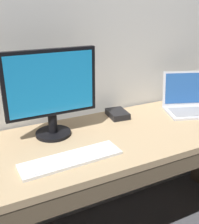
# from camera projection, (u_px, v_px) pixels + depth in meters

# --- Properties ---
(desk) EXTENTS (1.83, 0.61, 0.74)m
(desk) POSITION_uv_depth(u_px,v_px,m) (122.00, 165.00, 1.50)
(desk) COLOR tan
(desk) RESTS_ON ground
(laptop_silver) EXTENTS (0.39, 0.36, 0.23)m
(laptop_silver) POSITION_uv_depth(u_px,v_px,m) (190.00, 104.00, 1.71)
(laptop_silver) COLOR silver
(laptop_silver) RESTS_ON desk
(external_monitor) EXTENTS (0.46, 0.18, 0.44)m
(external_monitor) POSITION_uv_depth(u_px,v_px,m) (51.00, 90.00, 1.31)
(external_monitor) COLOR black
(external_monitor) RESTS_ON desk
(wired_keyboard) EXTENTS (0.46, 0.14, 0.02)m
(wired_keyboard) POSITION_uv_depth(u_px,v_px,m) (71.00, 159.00, 1.18)
(wired_keyboard) COLOR white
(wired_keyboard) RESTS_ON desk
(external_drive_box) EXTENTS (0.12, 0.16, 0.04)m
(external_drive_box) POSITION_uv_depth(u_px,v_px,m) (117.00, 114.00, 1.63)
(external_drive_box) COLOR black
(external_drive_box) RESTS_ON desk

